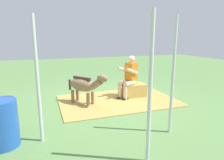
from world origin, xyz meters
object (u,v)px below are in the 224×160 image
(hay_bale, at_px, (132,90))
(tent_pole_left, at_px, (173,77))
(pony_standing, at_px, (85,85))
(person_seated, at_px, (129,75))
(tent_pole_right, at_px, (38,81))
(water_barrel, at_px, (2,124))
(tent_pole_mid, at_px, (150,91))

(hay_bale, xyz_separation_m, tent_pole_left, (0.32, 2.42, 0.91))
(pony_standing, bearing_deg, person_seated, -172.24)
(tent_pole_right, bearing_deg, water_barrel, -2.97)
(pony_standing, xyz_separation_m, tent_pole_right, (1.15, 1.70, 0.57))
(hay_bale, xyz_separation_m, tent_pole_mid, (1.21, 3.12, 0.91))
(person_seated, relative_size, pony_standing, 1.12)
(hay_bale, relative_size, pony_standing, 0.68)
(pony_standing, distance_m, water_barrel, 2.44)
(tent_pole_left, bearing_deg, tent_pole_right, -11.36)
(water_barrel, distance_m, tent_pole_left, 3.14)
(hay_bale, distance_m, person_seated, 0.52)
(person_seated, bearing_deg, tent_pole_left, 85.80)
(person_seated, bearing_deg, tent_pole_right, 36.42)
(water_barrel, bearing_deg, hay_bale, -150.24)
(hay_bale, height_order, tent_pole_right, tent_pole_right)
(tent_pole_left, xyz_separation_m, tent_pole_right, (2.39, -0.48, 0.00))
(person_seated, xyz_separation_m, tent_pole_mid, (1.06, 3.07, 0.41))
(water_barrel, bearing_deg, tent_pole_right, 177.03)
(pony_standing, height_order, water_barrel, pony_standing)
(hay_bale, xyz_separation_m, person_seated, (0.15, 0.05, 0.49))
(water_barrel, height_order, tent_pole_mid, tent_pole_mid)
(pony_standing, relative_size, tent_pole_mid, 0.51)
(tent_pole_left, height_order, tent_pole_mid, same)
(tent_pole_mid, bearing_deg, pony_standing, -83.17)
(person_seated, xyz_separation_m, pony_standing, (1.41, 0.19, -0.15))
(hay_bale, relative_size, tent_pole_left, 0.35)
(tent_pole_mid, bearing_deg, tent_pole_left, -141.67)
(water_barrel, bearing_deg, person_seated, -149.78)
(person_seated, height_order, pony_standing, person_seated)
(tent_pole_mid, bearing_deg, tent_pole_right, -38.25)
(hay_bale, relative_size, water_barrel, 0.94)
(pony_standing, distance_m, tent_pole_right, 2.13)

